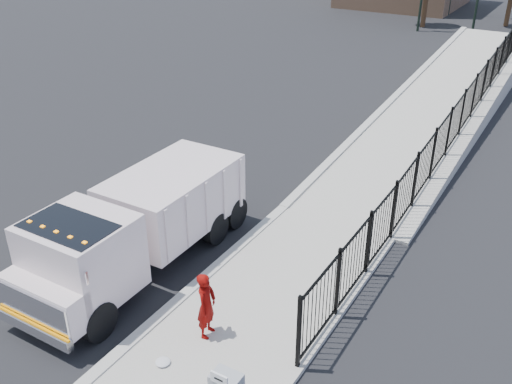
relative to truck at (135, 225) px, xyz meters
The scene contains 9 objects.
ground 2.46m from the truck, 26.13° to the left, with size 120.00×120.00×0.00m, color black.
sidewalk 4.12m from the truck, 16.56° to the right, with size 3.55×12.00×0.12m, color #9E998E.
curb 2.50m from the truck, 31.52° to the right, with size 0.30×12.00×0.16m, color #ADAAA3.
ramp 17.40m from the truck, 76.88° to the left, with size 3.95×24.00×1.70m, color #9E998E.
iron_fence 13.97m from the truck, 67.41° to the left, with size 0.10×28.00×1.80m, color black.
truck is the anchor object (origin of this frame).
worker 3.42m from the truck, 21.87° to the right, with size 0.59×0.39×1.63m, color #720604.
arrow_sign 5.95m from the truck, 34.33° to the right, with size 0.35×0.04×0.22m, color white.
debris 4.00m from the truck, 41.47° to the right, with size 0.33×0.33×0.08m, color silver.
Camera 1 is at (7.42, -10.23, 9.02)m, focal length 40.00 mm.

